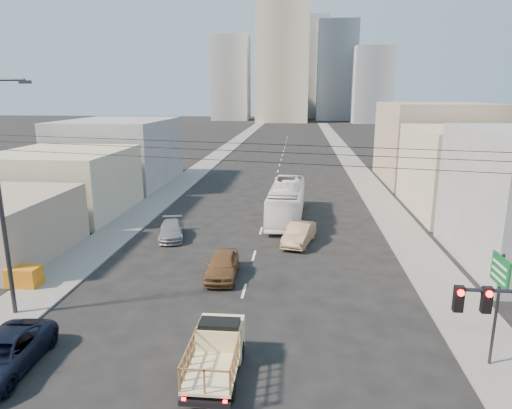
% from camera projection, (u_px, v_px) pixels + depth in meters
% --- Properties ---
extents(ground, '(420.00, 420.00, 0.00)m').
position_uv_depth(ground, '(221.00, 372.00, 18.82)').
color(ground, black).
rests_on(ground, ground).
extents(sidewalk_left, '(3.50, 180.00, 0.12)m').
position_uv_depth(sidewalk_left, '(222.00, 153.00, 87.56)').
color(sidewalk_left, gray).
rests_on(sidewalk_left, ground).
extents(sidewalk_right, '(3.50, 180.00, 0.12)m').
position_uv_depth(sidewalk_right, '(345.00, 154.00, 85.43)').
color(sidewalk_right, gray).
rests_on(sidewalk_right, ground).
extents(lane_dashes, '(0.15, 104.00, 0.01)m').
position_uv_depth(lane_dashes, '(279.00, 168.00, 70.07)').
color(lane_dashes, silver).
rests_on(lane_dashes, ground).
extents(flatbed_pickup, '(1.95, 4.41, 1.90)m').
position_uv_depth(flatbed_pickup, '(216.00, 349.00, 18.49)').
color(flatbed_pickup, beige).
rests_on(flatbed_pickup, ground).
extents(navy_pickup, '(2.72, 5.49, 1.50)m').
position_uv_depth(navy_pickup, '(2.00, 355.00, 18.72)').
color(navy_pickup, black).
rests_on(navy_pickup, ground).
extents(city_bus, '(3.28, 12.10, 3.34)m').
position_uv_depth(city_bus, '(287.00, 201.00, 41.39)').
color(city_bus, white).
rests_on(city_bus, ground).
extents(sedan_brown, '(2.07, 4.72, 1.58)m').
position_uv_depth(sedan_brown, '(222.00, 265.00, 28.40)').
color(sedan_brown, brown).
rests_on(sedan_brown, ground).
extents(sedan_tan, '(2.76, 5.07, 1.58)m').
position_uv_depth(sedan_tan, '(299.00, 234.00, 34.68)').
color(sedan_tan, '#9B785B').
rests_on(sedan_tan, ground).
extents(sedan_grey, '(2.85, 4.89, 1.33)m').
position_uv_depth(sedan_grey, '(171.00, 230.00, 36.04)').
color(sedan_grey, gray).
rests_on(sedan_grey, ground).
extents(green_sign, '(0.18, 1.60, 5.00)m').
position_uv_depth(green_sign, '(499.00, 284.00, 18.36)').
color(green_sign, '#2D2D33').
rests_on(green_sign, ground).
extents(streetlamp_left, '(2.36, 0.25, 12.00)m').
position_uv_depth(streetlamp_left, '(1.00, 194.00, 22.19)').
color(streetlamp_left, '#2D2D33').
rests_on(streetlamp_left, ground).
extents(overhead_wires, '(23.01, 5.02, 0.72)m').
position_uv_depth(overhead_wires, '(223.00, 151.00, 18.13)').
color(overhead_wires, black).
rests_on(overhead_wires, ground).
extents(crate_stack, '(1.80, 1.20, 1.14)m').
position_uv_depth(crate_stack, '(24.00, 276.00, 26.91)').
color(crate_stack, orange).
rests_on(crate_stack, sidewalk_left).
extents(bldg_right_mid, '(11.00, 14.00, 8.00)m').
position_uv_depth(bldg_right_mid, '(473.00, 171.00, 43.17)').
color(bldg_right_mid, '#AEA78C').
rests_on(bldg_right_mid, ground).
extents(bldg_right_far, '(12.00, 16.00, 10.00)m').
position_uv_depth(bldg_right_far, '(432.00, 143.00, 58.36)').
color(bldg_right_far, gray).
rests_on(bldg_right_far, ground).
extents(bldg_left_mid, '(11.00, 12.00, 6.00)m').
position_uv_depth(bldg_left_mid, '(64.00, 182.00, 43.04)').
color(bldg_left_mid, '#AEA78C').
rests_on(bldg_left_mid, ground).
extents(bldg_left_far, '(12.00, 16.00, 8.00)m').
position_uv_depth(bldg_left_far, '(119.00, 152.00, 57.35)').
color(bldg_left_far, gray).
rests_on(bldg_left_far, ground).
extents(high_rise_tower, '(20.00, 20.00, 60.00)m').
position_uv_depth(high_rise_tower, '(283.00, 43.00, 176.43)').
color(high_rise_tower, tan).
rests_on(high_rise_tower, ground).
extents(midrise_ne, '(16.00, 16.00, 40.00)m').
position_uv_depth(midrise_ne, '(336.00, 71.00, 191.32)').
color(midrise_ne, gray).
rests_on(midrise_ne, ground).
extents(midrise_nw, '(15.00, 15.00, 34.00)m').
position_uv_depth(midrise_nw, '(231.00, 79.00, 191.19)').
color(midrise_nw, gray).
rests_on(midrise_nw, ground).
extents(midrise_back, '(18.00, 18.00, 44.00)m').
position_uv_depth(midrise_back, '(307.00, 69.00, 206.44)').
color(midrise_back, gray).
rests_on(midrise_back, ground).
extents(midrise_east, '(14.00, 14.00, 28.00)m').
position_uv_depth(midrise_east, '(372.00, 85.00, 172.32)').
color(midrise_east, gray).
rests_on(midrise_east, ground).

